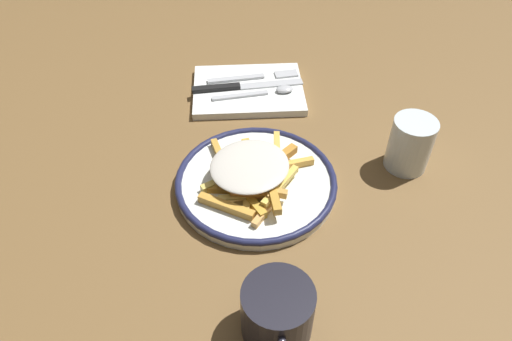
% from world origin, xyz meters
% --- Properties ---
extents(ground_plane, '(2.60, 2.60, 0.00)m').
position_xyz_m(ground_plane, '(0.00, 0.00, 0.00)').
color(ground_plane, brown).
extents(plate, '(0.25, 0.25, 0.02)m').
position_xyz_m(plate, '(0.00, 0.00, 0.01)').
color(plate, white).
rests_on(plate, ground_plane).
extents(fries_heap, '(0.18, 0.18, 0.04)m').
position_xyz_m(fries_heap, '(0.00, -0.01, 0.03)').
color(fries_heap, '#E6B34C').
rests_on(fries_heap, plate).
extents(napkin, '(0.16, 0.21, 0.01)m').
position_xyz_m(napkin, '(-0.25, -0.00, 0.01)').
color(napkin, white).
rests_on(napkin, ground_plane).
extents(fork, '(0.04, 0.18, 0.00)m').
position_xyz_m(fork, '(-0.28, 0.01, 0.02)').
color(fork, silver).
rests_on(fork, napkin).
extents(knife, '(0.04, 0.21, 0.01)m').
position_xyz_m(knife, '(-0.25, -0.02, 0.02)').
color(knife, black).
rests_on(knife, napkin).
extents(spoon, '(0.04, 0.15, 0.01)m').
position_xyz_m(spoon, '(-0.22, 0.03, 0.02)').
color(spoon, silver).
rests_on(spoon, napkin).
extents(water_glass, '(0.07, 0.07, 0.09)m').
position_xyz_m(water_glass, '(-0.04, 0.24, 0.04)').
color(water_glass, silver).
rests_on(water_glass, ground_plane).
extents(coffee_mug, '(0.11, 0.08, 0.07)m').
position_xyz_m(coffee_mug, '(0.23, 0.01, 0.04)').
color(coffee_mug, black).
rests_on(coffee_mug, ground_plane).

